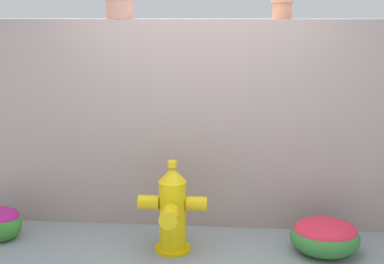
{
  "coord_description": "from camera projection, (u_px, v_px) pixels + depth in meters",
  "views": [
    {
      "loc": [
        0.32,
        -3.88,
        2.06
      ],
      "look_at": [
        -0.06,
        0.75,
        0.97
      ],
      "focal_mm": 47.45,
      "sensor_mm": 36.0,
      "label": 1
    }
  ],
  "objects": [
    {
      "name": "stone_wall",
      "position": [
        199.0,
        124.0,
        4.95
      ],
      "size": [
        5.14,
        0.31,
        2.01
      ],
      "primitive_type": "cube",
      "color": "gray",
      "rests_on": "ground"
    },
    {
      "name": "flower_bush_right",
      "position": [
        1.0,
        222.0,
        4.71
      ],
      "size": [
        0.39,
        0.35,
        0.32
      ],
      "color": "#36822C",
      "rests_on": "ground"
    },
    {
      "name": "flower_bush_left",
      "position": [
        325.0,
        235.0,
        4.44
      ],
      "size": [
        0.61,
        0.55,
        0.31
      ],
      "color": "#367B35",
      "rests_on": "ground"
    },
    {
      "name": "ground_plane",
      "position": [
        192.0,
        264.0,
        4.26
      ],
      "size": [
        24.0,
        24.0,
        0.0
      ],
      "primitive_type": "plane",
      "color": "gray"
    },
    {
      "name": "fire_hydrant",
      "position": [
        172.0,
        210.0,
        4.42
      ],
      "size": [
        0.6,
        0.48,
        0.82
      ],
      "color": "#E5BA0A",
      "rests_on": "ground"
    }
  ]
}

